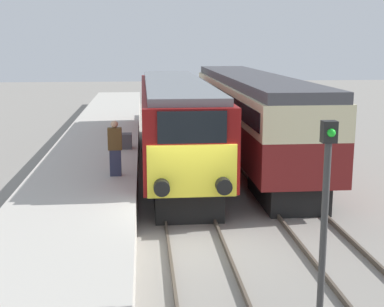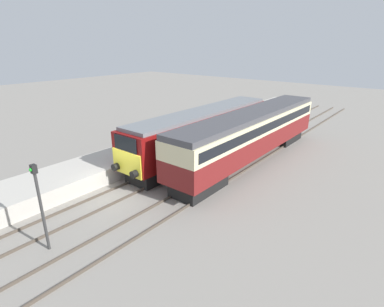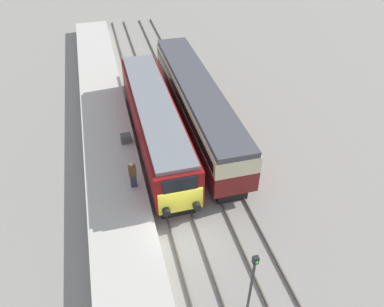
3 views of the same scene
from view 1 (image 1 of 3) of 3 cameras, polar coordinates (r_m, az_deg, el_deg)
name	(u,v)px [view 1 (image 1 of 3)]	position (r m, az deg, el deg)	size (l,w,h in m)	color
ground_plane	(195,242)	(14.39, 0.34, -9.46)	(120.00, 120.00, 0.00)	gray
platform_left	(95,161)	(21.95, -10.34, -0.80)	(3.50, 50.00, 1.00)	#B7B2A8
rails_near_track	(181,189)	(19.10, -1.14, -3.84)	(1.51, 60.00, 0.14)	#4C4238
rails_far_track	(275,187)	(19.63, 8.83, -3.55)	(1.50, 60.00, 0.14)	#4C4238
locomotive	(175,119)	(22.09, -1.82, 3.65)	(2.70, 15.65, 3.69)	black
passenger_carriage	(250,109)	(23.86, 6.18, 4.75)	(2.75, 17.14, 3.83)	black
person_on_platform	(115,148)	(17.19, -8.20, 0.55)	(0.44, 0.26, 1.79)	#2D334C
signal_post	(325,215)	(9.33, 13.97, -6.43)	(0.24, 0.28, 3.96)	#333333
luggage_crate	(123,141)	(21.74, -7.36, 1.33)	(0.70, 0.56, 0.60)	#4C4C51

